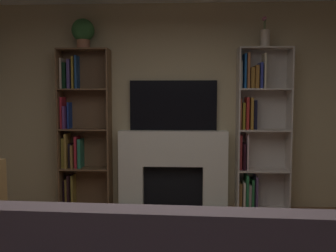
{
  "coord_description": "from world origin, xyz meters",
  "views": [
    {
      "loc": [
        0.16,
        -2.36,
        1.49
      ],
      "look_at": [
        0.0,
        1.04,
        1.22
      ],
      "focal_mm": 39.26,
      "sensor_mm": 36.0,
      "label": 1
    }
  ],
  "objects": [
    {
      "name": "tv",
      "position": [
        0.0,
        2.58,
        1.38
      ],
      "size": [
        1.16,
        0.06,
        0.67
      ],
      "primitive_type": "cube",
      "color": "black",
      "rests_on": "fireplace"
    },
    {
      "name": "bookshelf_left",
      "position": [
        -1.26,
        2.51,
        1.04
      ],
      "size": [
        0.68,
        0.29,
        2.12
      ],
      "color": "brown",
      "rests_on": "ground_plane"
    },
    {
      "name": "vase_with_flowers",
      "position": [
        1.18,
        2.46,
        2.25
      ],
      "size": [
        0.12,
        0.12,
        0.4
      ],
      "color": "beige",
      "rests_on": "bookshelf_right"
    },
    {
      "name": "fireplace",
      "position": [
        0.0,
        2.5,
        0.55
      ],
      "size": [
        1.54,
        0.51,
        1.04
      ],
      "color": "white",
      "rests_on": "ground_plane"
    },
    {
      "name": "potted_plant",
      "position": [
        -1.18,
        2.46,
        2.34
      ],
      "size": [
        0.3,
        0.3,
        0.39
      ],
      "color": "#A5684D",
      "rests_on": "bookshelf_left"
    },
    {
      "name": "wall_back_accent",
      "position": [
        0.0,
        2.64,
        1.36
      ],
      "size": [
        5.24,
        0.06,
        2.73
      ],
      "primitive_type": "cube",
      "color": "tan",
      "rests_on": "ground_plane"
    },
    {
      "name": "bookshelf_right",
      "position": [
        1.09,
        2.5,
        1.05
      ],
      "size": [
        0.68,
        0.3,
        2.12
      ],
      "color": "beige",
      "rests_on": "ground_plane"
    }
  ]
}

